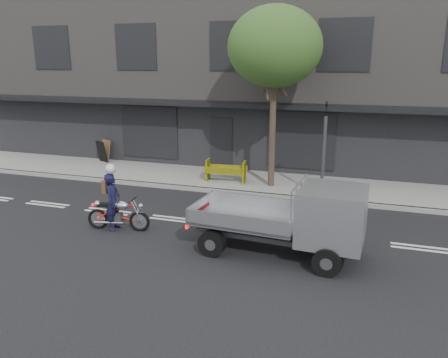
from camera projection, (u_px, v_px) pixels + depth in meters
ground at (174, 219)px, 13.73m from camera, size 80.00×80.00×0.00m
sidewalk at (221, 179)px, 18.03m from camera, size 32.00×3.20×0.15m
kerb at (208, 190)px, 16.56m from camera, size 32.00×0.20×0.15m
building_main at (260, 76)px, 23.05m from camera, size 26.00×10.00×8.00m
street_tree at (275, 47)px, 15.54m from camera, size 3.40×3.40×6.74m
traffic_light_pole at (324, 155)px, 15.13m from camera, size 0.12×0.12×3.50m
motorcycle at (118, 213)px, 12.77m from camera, size 1.90×0.55×0.98m
rider at (113, 202)px, 12.72m from camera, size 0.50×0.67×1.70m
flatbed_ute at (316, 217)px, 10.70m from camera, size 4.39×2.03×1.98m
construction_barrier at (224, 172)px, 17.13m from camera, size 1.67×0.79×0.90m
sandwich_board at (102, 152)px, 20.62m from camera, size 0.76×0.65×1.01m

